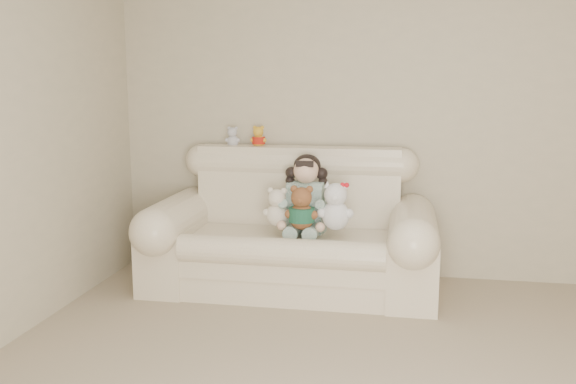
{
  "coord_description": "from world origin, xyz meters",
  "views": [
    {
      "loc": [
        0.02,
        -2.46,
        1.53
      ],
      "look_at": [
        -0.79,
        1.9,
        0.75
      ],
      "focal_mm": 39.59,
      "sensor_mm": 36.0,
      "label": 1
    }
  ],
  "objects_px": {
    "brown_teddy": "(302,203)",
    "cream_teddy": "(277,203)",
    "sofa": "(291,221)",
    "white_cat": "(336,201)",
    "seated_child": "(306,193)"
  },
  "relations": [
    {
      "from": "cream_teddy",
      "to": "seated_child",
      "type": "bearing_deg",
      "value": 28.36
    },
    {
      "from": "sofa",
      "to": "brown_teddy",
      "type": "height_order",
      "value": "sofa"
    },
    {
      "from": "seated_child",
      "to": "brown_teddy",
      "type": "bearing_deg",
      "value": -81.03
    },
    {
      "from": "seated_child",
      "to": "cream_teddy",
      "type": "xyz_separation_m",
      "value": [
        -0.18,
        -0.17,
        -0.05
      ]
    },
    {
      "from": "seated_child",
      "to": "cream_teddy",
      "type": "bearing_deg",
      "value": -129.37
    },
    {
      "from": "white_cat",
      "to": "sofa",
      "type": "bearing_deg",
      "value": 170.11
    },
    {
      "from": "brown_teddy",
      "to": "cream_teddy",
      "type": "relative_size",
      "value": 1.12
    },
    {
      "from": "sofa",
      "to": "cream_teddy",
      "type": "distance_m",
      "value": 0.19
    },
    {
      "from": "sofa",
      "to": "brown_teddy",
      "type": "xyz_separation_m",
      "value": [
        0.11,
        -0.16,
        0.17
      ]
    },
    {
      "from": "brown_teddy",
      "to": "white_cat",
      "type": "relative_size",
      "value": 0.91
    },
    {
      "from": "seated_child",
      "to": "sofa",
      "type": "bearing_deg",
      "value": -134.42
    },
    {
      "from": "sofa",
      "to": "brown_teddy",
      "type": "relative_size",
      "value": 5.75
    },
    {
      "from": "cream_teddy",
      "to": "sofa",
      "type": "bearing_deg",
      "value": 33.73
    },
    {
      "from": "sofa",
      "to": "white_cat",
      "type": "height_order",
      "value": "sofa"
    },
    {
      "from": "white_cat",
      "to": "cream_teddy",
      "type": "height_order",
      "value": "white_cat"
    }
  ]
}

